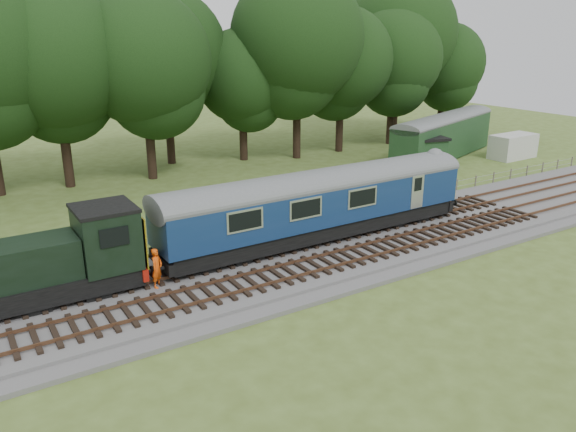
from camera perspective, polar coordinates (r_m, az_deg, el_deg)
ground at (r=27.82m, az=-1.49°, el=-5.29°), size 120.00×120.00×0.00m
ballast at (r=27.75m, az=-1.49°, el=-4.96°), size 70.00×7.00×0.35m
track_north at (r=28.78m, az=-2.92°, el=-3.58°), size 67.20×2.40×0.21m
track_south at (r=26.41m, az=0.29°, el=-5.65°), size 67.20×2.40×0.21m
fence at (r=31.49m, az=-5.69°, el=-2.47°), size 64.00×0.12×1.00m
tree_line at (r=47.15m, az=-15.34°, el=4.07°), size 70.00×8.00×18.00m
dmu_railcar at (r=29.92m, az=3.18°, el=1.74°), size 18.05×2.86×3.88m
shunter_loco at (r=25.24m, az=-23.74°, el=-4.66°), size 8.91×2.60×3.38m
worker at (r=25.38m, az=-13.18°, el=-5.15°), size 0.78×0.76×1.81m
parked_coach at (r=52.86m, az=15.56°, el=8.03°), size 15.46×7.57×3.94m
shed at (r=48.35m, az=13.36°, el=6.30°), size 4.12×4.12×2.78m
caravan at (r=55.18m, az=21.88°, el=6.59°), size 4.47×2.26×2.16m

